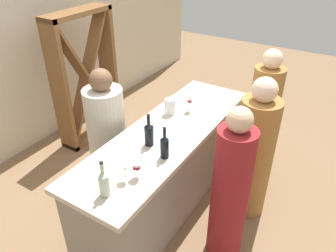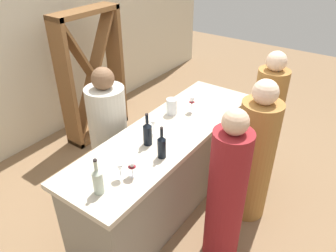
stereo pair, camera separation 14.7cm
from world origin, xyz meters
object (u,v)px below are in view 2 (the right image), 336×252
at_px(wine_rack, 93,76).
at_px(wine_glass_near_right, 192,101).
at_px(person_left_guest, 265,126).
at_px(wine_glass_far_left, 153,124).
at_px(wine_glass_near_center, 120,167).
at_px(wine_bottle_center_near_black, 147,133).
at_px(water_pitcher, 172,107).
at_px(person_right_guest, 226,195).
at_px(person_center_guest, 254,157).
at_px(wine_glass_near_left, 132,166).
at_px(wine_bottle_second_left_near_black, 162,146).
at_px(person_server_behind, 109,137).
at_px(wine_bottle_leftmost_clear_pale, 98,180).

relative_size(wine_rack, wine_glass_near_right, 9.92).
bearing_deg(wine_rack, person_left_guest, -81.82).
distance_m(wine_rack, wine_glass_far_left, 1.72).
relative_size(wine_rack, wine_glass_near_center, 11.63).
distance_m(wine_bottle_center_near_black, wine_glass_near_right, 0.74).
bearing_deg(wine_rack, water_pitcher, -101.21).
xyz_separation_m(wine_rack, person_left_guest, (0.33, -2.29, -0.14)).
xyz_separation_m(wine_glass_near_center, person_right_guest, (0.52, -0.67, -0.32)).
distance_m(wine_bottle_center_near_black, wine_glass_far_left, 0.18).
bearing_deg(person_left_guest, wine_glass_near_center, 60.30).
relative_size(wine_rack, wine_bottle_center_near_black, 5.61).
height_order(wine_bottle_center_near_black, person_left_guest, person_left_guest).
xyz_separation_m(wine_bottle_center_near_black, wine_glass_near_center, (-0.49, -0.12, -0.01)).
bearing_deg(person_center_guest, wine_glass_near_left, 54.03).
xyz_separation_m(wine_bottle_center_near_black, wine_glass_near_right, (0.74, -0.01, 0.00)).
bearing_deg(person_right_guest, water_pitcher, -46.76).
distance_m(wine_bottle_center_near_black, person_left_guest, 1.41).
xyz_separation_m(person_left_guest, person_right_guest, (-1.17, -0.12, -0.03)).
height_order(wine_bottle_center_near_black, person_right_guest, person_right_guest).
height_order(wine_rack, wine_glass_near_left, wine_rack).
relative_size(water_pitcher, person_left_guest, 0.11).
xyz_separation_m(wine_bottle_second_left_near_black, person_server_behind, (0.22, 0.86, -0.37)).
height_order(wine_bottle_second_left_near_black, wine_glass_near_left, wine_bottle_second_left_near_black).
bearing_deg(wine_glass_near_center, water_pitcher, 13.49).
height_order(wine_glass_near_right, person_left_guest, person_left_guest).
relative_size(wine_rack, person_server_behind, 1.20).
distance_m(wine_glass_near_left, person_left_guest, 1.71).
relative_size(wine_bottle_center_near_black, wine_glass_near_center, 2.07).
distance_m(wine_bottle_leftmost_clear_pale, person_right_guest, 1.05).
height_order(person_left_guest, person_server_behind, person_left_guest).
distance_m(wine_bottle_leftmost_clear_pale, wine_glass_near_center, 0.21).
height_order(wine_glass_near_left, person_right_guest, person_right_guest).
height_order(wine_bottle_second_left_near_black, person_server_behind, person_server_behind).
distance_m(wine_bottle_center_near_black, wine_glass_near_center, 0.50).
distance_m(wine_bottle_center_near_black, person_center_guest, 1.07).
distance_m(person_left_guest, person_center_guest, 0.56).
relative_size(wine_bottle_leftmost_clear_pale, wine_glass_far_left, 2.09).
distance_m(wine_bottle_leftmost_clear_pale, wine_glass_far_left, 0.88).
distance_m(wine_rack, water_pitcher, 1.53).
xyz_separation_m(wine_glass_near_center, wine_glass_far_left, (0.66, 0.18, -0.00)).
distance_m(wine_glass_far_left, person_center_guest, 1.03).
height_order(wine_rack, wine_bottle_second_left_near_black, wine_rack).
bearing_deg(wine_bottle_second_left_near_black, water_pitcher, 28.23).
distance_m(wine_bottle_leftmost_clear_pale, water_pitcher, 1.29).
relative_size(wine_rack, person_left_guest, 1.11).
bearing_deg(person_center_guest, wine_glass_near_center, 53.39).
xyz_separation_m(wine_glass_near_left, water_pitcher, (0.99, 0.31, -0.02)).
distance_m(wine_bottle_second_left_near_black, person_left_guest, 1.39).
distance_m(wine_bottle_second_left_near_black, wine_glass_near_left, 0.33).
bearing_deg(wine_bottle_center_near_black, person_center_guest, -49.40).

